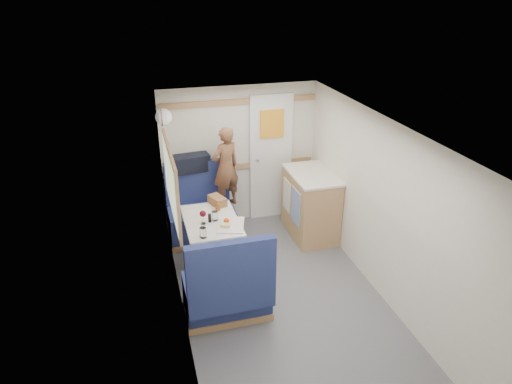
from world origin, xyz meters
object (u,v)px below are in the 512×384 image
object	(u,v)px
tray	(231,225)
beer_glass	(218,207)
dinette_table	(212,231)
duffel_bag	(192,163)
dome_light	(164,117)
tumbler_right	(215,216)
bread_loaf	(217,201)
bench_near	(228,293)
galley_counter	(310,204)
wine_glass	(203,214)
cheese_block	(226,225)
orange_fruit	(226,221)
pepper_grinder	(210,218)
bench_far	(201,218)
person	(226,167)
tumbler_left	(203,233)

from	to	relation	value
tray	beer_glass	distance (m)	0.43
dinette_table	duffel_bag	size ratio (longest dim) A/B	1.92
dome_light	tumbler_right	world-z (taller)	dome_light
dinette_table	bread_loaf	size ratio (longest dim) A/B	3.62
bench_near	galley_counter	bearing A→B (deg)	43.94
wine_glass	tumbler_right	size ratio (longest dim) A/B	1.49
dome_light	cheese_block	world-z (taller)	dome_light
bench_near	orange_fruit	xyz separation A→B (m)	(0.15, 0.70, 0.47)
wine_glass	beer_glass	xyz separation A→B (m)	(0.23, 0.29, -0.08)
tumbler_right	beer_glass	xyz separation A→B (m)	(0.08, 0.24, -0.01)
dinette_table	tray	xyz separation A→B (m)	(0.19, -0.20, 0.16)
duffel_bag	cheese_block	size ratio (longest dim) A/B	4.40
duffel_bag	wine_glass	size ratio (longest dim) A/B	2.85
bench_near	bread_loaf	xyz separation A→B (m)	(0.15, 1.24, 0.47)
pepper_grinder	tray	bearing A→B (deg)	-36.20
bench_far	beer_glass	world-z (taller)	bench_far
dinette_table	beer_glass	world-z (taller)	beer_glass
duffel_bag	orange_fruit	world-z (taller)	duffel_bag
bench_far	wine_glass	xyz separation A→B (m)	(-0.11, -0.93, 0.54)
person	tumbler_right	world-z (taller)	person
dinette_table	orange_fruit	size ratio (longest dim) A/B	14.06
galley_counter	pepper_grinder	world-z (taller)	galley_counter
dinette_table	tray	size ratio (longest dim) A/B	2.43
galley_counter	tray	distance (m)	1.51
duffel_bag	wine_glass	world-z (taller)	duffel_bag
galley_counter	wine_glass	world-z (taller)	galley_counter
bench_far	cheese_block	xyz separation A→B (m)	(0.12, -1.11, 0.46)
duffel_bag	tray	distance (m)	1.38
tray	cheese_block	size ratio (longest dim) A/B	3.47
tray	orange_fruit	bearing A→B (deg)	136.51
bench_far	tumbler_right	distance (m)	1.01
tumbler_right	pepper_grinder	xyz separation A→B (m)	(-0.06, -0.03, -0.00)
duffel_bag	orange_fruit	bearing A→B (deg)	-87.95
dinette_table	bench_far	xyz separation A→B (m)	(-0.00, 0.86, -0.27)
wine_glass	tumbler_left	distance (m)	0.32
cheese_block	pepper_grinder	bearing A→B (deg)	126.48
tray	pepper_grinder	world-z (taller)	pepper_grinder
dinette_table	galley_counter	bearing A→B (deg)	20.54
duffel_bag	beer_glass	size ratio (longest dim) A/B	5.03
duffel_bag	beer_glass	xyz separation A→B (m)	(0.18, -0.90, -0.25)
dinette_table	wine_glass	bearing A→B (deg)	-146.45
person	cheese_block	distance (m)	1.16
bench_near	pepper_grinder	distance (m)	0.94
tumbler_left	duffel_bag	bearing A→B (deg)	86.15
orange_fruit	pepper_grinder	size ratio (longest dim) A/B	0.64
cheese_block	tumbler_left	distance (m)	0.31
galley_counter	cheese_block	xyz separation A→B (m)	(-1.35, -0.79, 0.29)
tray	bread_loaf	size ratio (longest dim) A/B	1.49
wine_glass	bread_loaf	distance (m)	0.52
orange_fruit	tumbler_right	distance (m)	0.18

